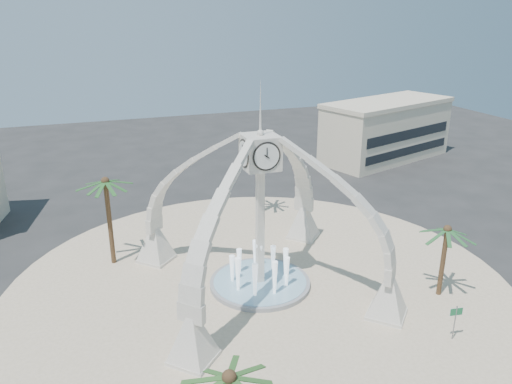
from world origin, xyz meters
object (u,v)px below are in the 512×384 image
object	(u,v)px
fountain	(260,282)
palm_north	(258,155)
clock_tower	(260,210)
palm_south	(229,379)
palm_west	(105,183)
street_sign	(456,316)
palm_east	(447,230)

from	to	relation	value
fountain	palm_north	bearing A→B (deg)	70.69
clock_tower	palm_south	xyz separation A→B (m)	(-7.43, -16.30, -0.44)
palm_west	street_sign	world-z (taller)	palm_west
clock_tower	palm_north	bearing A→B (deg)	70.69
fountain	palm_east	xyz separation A→B (m)	(12.52, -5.98, 5.17)
palm_west	street_sign	size ratio (longest dim) A/B	3.22
clock_tower	palm_south	world-z (taller)	clock_tower
palm_west	palm_south	distance (m)	24.43
palm_south	street_sign	distance (m)	18.38
palm_east	palm_west	xyz separation A→B (m)	(-23.16, 13.86, 1.94)
fountain	street_sign	distance (m)	14.66
palm_south	palm_east	bearing A→B (deg)	27.36
palm_east	palm_west	size ratio (longest dim) A/B	0.75
clock_tower	street_sign	xyz separation A→B (m)	(9.64, -10.93, -4.64)
fountain	palm_west	size ratio (longest dim) A/B	0.96
palm_north	street_sign	size ratio (longest dim) A/B	2.90
clock_tower	palm_east	size ratio (longest dim) A/B	2.86
palm_east	palm_south	distance (m)	22.47
fountain	palm_south	size ratio (longest dim) A/B	1.16
street_sign	palm_north	bearing A→B (deg)	108.90
palm_north	palm_east	bearing A→B (deg)	-69.13
palm_east	palm_south	world-z (taller)	palm_south
clock_tower	fountain	world-z (taller)	clock_tower
palm_south	street_sign	xyz separation A→B (m)	(17.07, 5.37, -4.20)
palm_east	palm_north	world-z (taller)	palm_north
fountain	palm_south	xyz separation A→B (m)	(-7.43, -16.30, 5.76)
palm_west	street_sign	xyz separation A→B (m)	(20.29, -18.81, -5.55)
clock_tower	palm_south	distance (m)	17.92
clock_tower	palm_north	xyz separation A→B (m)	(4.90, 13.99, 0.11)
palm_north	street_sign	distance (m)	25.81
palm_west	palm_east	bearing A→B (deg)	-30.91
street_sign	clock_tower	bearing A→B (deg)	139.54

